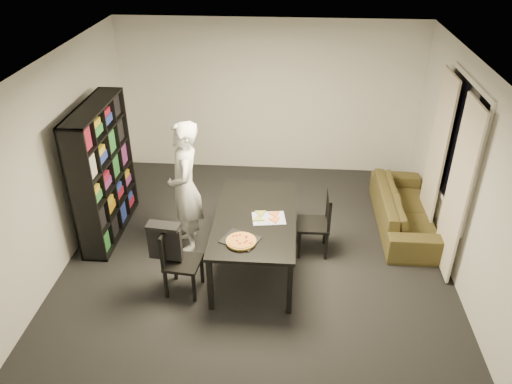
# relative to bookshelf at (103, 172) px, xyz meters

# --- Properties ---
(room) EXTENTS (5.01, 5.51, 2.61)m
(room) POSITION_rel_bookshelf_xyz_m (2.16, -0.60, 0.35)
(room) COLOR black
(room) RESTS_ON ground
(window_pane) EXTENTS (0.02, 1.40, 1.60)m
(window_pane) POSITION_rel_bookshelf_xyz_m (4.64, -0.00, 0.55)
(window_pane) COLOR black
(window_pane) RESTS_ON room
(window_frame) EXTENTS (0.03, 1.52, 1.72)m
(window_frame) POSITION_rel_bookshelf_xyz_m (4.64, -0.00, 0.55)
(window_frame) COLOR white
(window_frame) RESTS_ON room
(curtain_left) EXTENTS (0.03, 0.70, 2.25)m
(curtain_left) POSITION_rel_bookshelf_xyz_m (4.56, -0.52, 0.20)
(curtain_left) COLOR beige
(curtain_left) RESTS_ON room
(curtain_right) EXTENTS (0.03, 0.70, 2.25)m
(curtain_right) POSITION_rel_bookshelf_xyz_m (4.56, 0.52, 0.20)
(curtain_right) COLOR beige
(curtain_right) RESTS_ON room
(bookshelf) EXTENTS (0.35, 1.50, 1.90)m
(bookshelf) POSITION_rel_bookshelf_xyz_m (0.00, 0.00, 0.00)
(bookshelf) COLOR black
(bookshelf) RESTS_ON room
(dining_table) EXTENTS (1.01, 1.81, 0.76)m
(dining_table) POSITION_rel_bookshelf_xyz_m (2.14, -0.65, -0.26)
(dining_table) COLOR black
(dining_table) RESTS_ON room
(chair_left) EXTENTS (0.44, 0.44, 0.87)m
(chair_left) POSITION_rel_bookshelf_xyz_m (1.23, -1.19, -0.45)
(chair_left) COLOR black
(chair_left) RESTS_ON room
(chair_right) EXTENTS (0.42, 0.42, 0.89)m
(chair_right) POSITION_rel_bookshelf_xyz_m (2.97, -0.28, -0.44)
(chair_right) COLOR black
(chair_right) RESTS_ON room
(draped_jacket) EXTENTS (0.41, 0.21, 0.48)m
(draped_jacket) POSITION_rel_bookshelf_xyz_m (1.11, -1.18, -0.23)
(draped_jacket) COLOR black
(draped_jacket) RESTS_ON chair_left
(person) EXTENTS (0.57, 0.75, 1.83)m
(person) POSITION_rel_bookshelf_xyz_m (1.19, -0.28, -0.04)
(person) COLOR silver
(person) RESTS_ON room
(baking_tray) EXTENTS (0.49, 0.45, 0.01)m
(baking_tray) POSITION_rel_bookshelf_xyz_m (2.01, -1.16, -0.19)
(baking_tray) COLOR black
(baking_tray) RESTS_ON dining_table
(pepperoni_pizza) EXTENTS (0.35, 0.35, 0.03)m
(pepperoni_pizza) POSITION_rel_bookshelf_xyz_m (2.02, -1.21, -0.17)
(pepperoni_pizza) COLOR #A97F31
(pepperoni_pizza) RESTS_ON dining_table
(kitchen_towel) EXTENTS (0.44, 0.35, 0.01)m
(kitchen_towel) POSITION_rel_bookshelf_xyz_m (2.31, -0.68, -0.19)
(kitchen_towel) COLOR silver
(kitchen_towel) RESTS_ON dining_table
(pizza_slices) EXTENTS (0.46, 0.42, 0.01)m
(pizza_slices) POSITION_rel_bookshelf_xyz_m (2.28, -0.65, -0.18)
(pizza_slices) COLOR #BF903B
(pizza_slices) RESTS_ON dining_table
(sofa) EXTENTS (0.76, 1.94, 0.57)m
(sofa) POSITION_rel_bookshelf_xyz_m (4.24, 0.42, -0.67)
(sofa) COLOR #43391B
(sofa) RESTS_ON room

